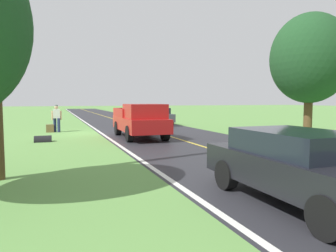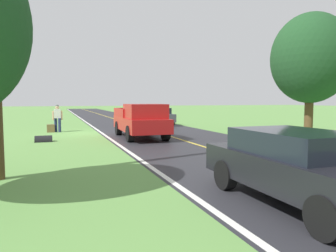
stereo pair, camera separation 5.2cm
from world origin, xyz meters
name	(u,v)px [view 2 (the right image)]	position (x,y,z in m)	size (l,w,h in m)	color
ground_plane	(84,133)	(0.00, 0.00, 0.00)	(200.00, 200.00, 0.00)	#609347
road_surface	(153,131)	(-4.38, 0.00, 0.00)	(7.08, 120.00, 0.00)	#28282D
lane_edge_line	(101,133)	(-1.02, 0.00, 0.01)	(0.16, 117.60, 0.00)	silver
lane_centre_line	(153,131)	(-4.38, 0.00, 0.01)	(0.14, 117.60, 0.00)	gold
hitchhiker_walking	(57,117)	(1.53, -1.43, 0.98)	(0.62, 0.51, 1.75)	navy
suitcase_carried	(51,128)	(1.94, -1.33, 0.25)	(0.20, 0.46, 0.50)	brown
pickup_truck_passing	(141,120)	(-2.64, 3.57, 0.97)	(2.18, 5.44, 1.82)	#B21919
tree_far_side_near	(311,59)	(-10.81, 6.77, 4.15)	(4.01, 4.01, 6.47)	brown
sedan_ahead_same_lane	(300,165)	(-2.78, 15.06, 0.75)	(1.96, 4.41, 1.41)	black
sedan_near_oncoming	(157,116)	(-6.16, -4.78, 0.75)	(2.03, 4.45, 1.41)	#4C5156
drainage_culvert	(44,142)	(2.22, 3.42, 0.00)	(0.60, 0.60, 0.80)	black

